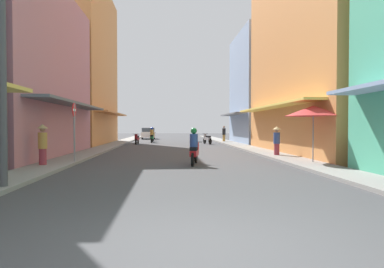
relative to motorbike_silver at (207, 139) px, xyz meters
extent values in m
plane|color=#424244|center=(-3.02, -5.48, -0.50)|extent=(105.97, 105.97, 0.00)
cube|color=gray|center=(-8.29, -5.48, -0.44)|extent=(1.57, 56.17, 0.12)
cube|color=gray|center=(2.25, -5.48, -0.44)|extent=(1.57, 56.17, 0.12)
cube|color=#B7727F|center=(-12.07, -12.23, 4.02)|extent=(6.00, 11.30, 9.05)
cube|color=slate|center=(-8.57, -12.23, 2.30)|extent=(1.10, 10.17, 0.12)
cube|color=#D88C4C|center=(-12.07, -0.17, 6.53)|extent=(6.00, 11.83, 14.06)
cube|color=#D88C4C|center=(-8.57, -0.17, 2.30)|extent=(1.10, 10.65, 0.12)
cube|color=#D88C4C|center=(6.03, -10.86, 6.75)|extent=(6.00, 13.24, 14.51)
cube|color=#EFD159|center=(2.53, -10.86, 2.30)|extent=(1.10, 11.91, 0.12)
cube|color=#8CA5CC|center=(6.03, 0.71, 4.72)|extent=(6.00, 8.49, 10.44)
cube|color=slate|center=(2.53, 0.71, 2.30)|extent=(1.10, 7.64, 0.12)
cylinder|color=black|center=(-0.17, 0.55, -0.22)|extent=(0.24, 0.56, 0.56)
cylinder|color=black|center=(0.20, -0.65, -0.22)|extent=(0.24, 0.56, 0.56)
cube|color=#B2B2B7|center=(0.03, -0.10, 0.00)|extent=(0.56, 1.04, 0.24)
cube|color=black|center=(0.09, -0.29, 0.20)|extent=(0.43, 0.62, 0.14)
cylinder|color=#B2B2B7|center=(-0.13, 0.43, 0.20)|extent=(0.28, 0.28, 0.45)
cylinder|color=black|center=(-0.13, 0.43, 0.45)|extent=(0.53, 0.19, 0.03)
cylinder|color=black|center=(-2.36, -15.46, -0.22)|extent=(0.19, 0.56, 0.56)
cylinder|color=black|center=(-2.60, -16.69, -0.22)|extent=(0.19, 0.56, 0.56)
cube|color=red|center=(-2.49, -16.13, 0.00)|extent=(0.47, 1.04, 0.24)
cube|color=black|center=(-2.53, -16.32, 0.20)|extent=(0.38, 0.60, 0.14)
cylinder|color=red|center=(-2.38, -15.59, 0.20)|extent=(0.28, 0.28, 0.45)
cylinder|color=black|center=(-2.38, -15.59, 0.45)|extent=(0.55, 0.14, 0.03)
cylinder|color=#334C8C|center=(-2.52, -16.27, 0.55)|extent=(0.34, 0.34, 0.55)
sphere|color=#197233|center=(-2.52, -16.27, 0.95)|extent=(0.26, 0.26, 0.26)
cylinder|color=black|center=(-6.50, -0.51, -0.22)|extent=(0.12, 0.56, 0.56)
cylinder|color=black|center=(-6.41, 0.74, -0.22)|extent=(0.12, 0.56, 0.56)
cube|color=maroon|center=(-6.45, 0.17, 0.00)|extent=(0.35, 1.02, 0.24)
cube|color=black|center=(-6.44, 0.37, 0.20)|extent=(0.32, 0.58, 0.14)
cylinder|color=maroon|center=(-6.49, -0.38, 0.20)|extent=(0.28, 0.28, 0.45)
cylinder|color=black|center=(-6.49, -0.38, 0.45)|extent=(0.55, 0.07, 0.03)
cylinder|color=black|center=(-5.30, 7.32, -0.22)|extent=(0.12, 0.56, 0.56)
cylinder|color=black|center=(-5.38, 6.07, -0.22)|extent=(0.12, 0.56, 0.56)
cube|color=orange|center=(-5.34, 6.64, 0.00)|extent=(0.34, 1.02, 0.24)
cube|color=black|center=(-5.35, 6.44, 0.20)|extent=(0.32, 0.58, 0.14)
cylinder|color=orange|center=(-5.31, 7.19, 0.20)|extent=(0.28, 0.28, 0.45)
cylinder|color=black|center=(-5.31, 7.19, 0.45)|extent=(0.55, 0.07, 0.03)
cylinder|color=black|center=(-5.20, 3.60, -0.22)|extent=(0.11, 0.56, 0.56)
cylinder|color=black|center=(-5.26, 2.35, -0.22)|extent=(0.11, 0.56, 0.56)
cube|color=#197233|center=(-5.23, 2.92, 0.00)|extent=(0.33, 1.01, 0.24)
cube|color=black|center=(-5.24, 2.72, 0.20)|extent=(0.31, 0.57, 0.14)
cylinder|color=#197233|center=(-5.20, 3.47, 0.20)|extent=(0.28, 0.28, 0.45)
cylinder|color=black|center=(-5.20, 3.47, 0.45)|extent=(0.55, 0.06, 0.03)
cylinder|color=#BF8C3F|center=(-5.24, 2.77, 0.55)|extent=(0.34, 0.34, 0.55)
sphere|color=#1E38B7|center=(-5.24, 2.77, 0.95)|extent=(0.26, 0.26, 0.26)
cube|color=silver|center=(-6.23, 12.80, 0.10)|extent=(2.02, 4.20, 0.70)
cube|color=#333D47|center=(-6.22, 12.65, 0.65)|extent=(1.73, 2.20, 0.60)
cylinder|color=black|center=(-7.06, 14.00, -0.18)|extent=(0.22, 0.65, 0.64)
cylinder|color=black|center=(-5.56, 14.10, -0.18)|extent=(0.22, 0.65, 0.64)
cylinder|color=black|center=(-6.90, 11.51, -0.18)|extent=(0.22, 0.65, 0.64)
cylinder|color=black|center=(-5.41, 11.60, -0.18)|extent=(0.22, 0.65, 0.64)
cylinder|color=#99333F|center=(2.17, -13.01, -0.15)|extent=(0.28, 0.28, 0.71)
cylinder|color=#334C8C|center=(2.17, -13.01, 0.51)|extent=(0.34, 0.34, 0.60)
sphere|color=tan|center=(2.17, -13.01, 0.95)|extent=(0.22, 0.22, 0.22)
cone|color=#D1B77A|center=(2.17, -13.01, 1.05)|extent=(0.44, 0.44, 0.16)
cylinder|color=#99333F|center=(-8.54, -16.66, -0.13)|extent=(0.28, 0.28, 0.76)
cylinder|color=#BF8C3F|center=(-8.54, -16.66, 0.57)|extent=(0.34, 0.34, 0.64)
sphere|color=tan|center=(-8.54, -16.66, 1.03)|extent=(0.22, 0.22, 0.22)
cone|color=#D1B77A|center=(-8.54, -16.66, 1.13)|extent=(0.44, 0.44, 0.16)
cylinder|color=#BF8C3F|center=(2.06, 2.79, -0.11)|extent=(0.28, 0.28, 0.78)
cylinder|color=#262628|center=(2.06, 2.79, 0.61)|extent=(0.34, 0.34, 0.66)
sphere|color=tan|center=(2.06, 2.79, 1.08)|extent=(0.22, 0.22, 0.22)
cylinder|color=#99999E|center=(2.58, -16.42, 0.67)|extent=(0.05, 0.05, 2.35)
cone|color=#BF3333|center=(2.58, -16.42, 1.80)|extent=(2.39, 2.39, 0.45)
cylinder|color=#4C4C4F|center=(-7.76, -21.33, 3.34)|extent=(0.20, 0.20, 7.69)
cylinder|color=gray|center=(-7.66, -15.46, 0.80)|extent=(0.07, 0.07, 2.60)
cylinder|color=red|center=(-7.66, -15.46, 1.85)|extent=(0.02, 0.60, 0.60)
cube|color=white|center=(-7.66, -15.46, 1.85)|extent=(0.03, 0.40, 0.10)
camera|label=1|loc=(-3.59, -29.82, 1.13)|focal=30.32mm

